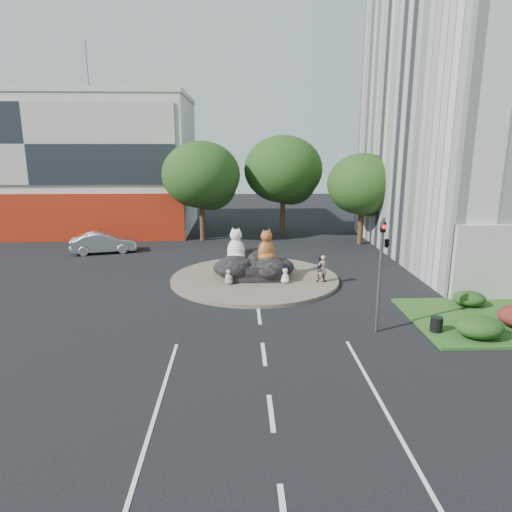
{
  "coord_description": "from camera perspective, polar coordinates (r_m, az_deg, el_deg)",
  "views": [
    {
      "loc": [
        -0.93,
        -16.27,
        7.9
      ],
      "look_at": [
        0.0,
        7.92,
        2.0
      ],
      "focal_mm": 32.0,
      "sensor_mm": 36.0,
      "label": 1
    }
  ],
  "objects": [
    {
      "name": "ground",
      "position": [
        18.11,
        0.98,
        -12.16
      ],
      "size": [
        120.0,
        120.0,
        0.0
      ],
      "primitive_type": "plane",
      "color": "black",
      "rests_on": "ground"
    },
    {
      "name": "roundabout_island",
      "position": [
        27.42,
        -0.17,
        -2.83
      ],
      "size": [
        10.0,
        10.0,
        0.2
      ],
      "primitive_type": "cylinder",
      "color": "brown",
      "rests_on": "ground"
    },
    {
      "name": "rock_plinth",
      "position": [
        27.27,
        -0.17,
        -1.72
      ],
      "size": [
        3.2,
        2.6,
        0.9
      ],
      "primitive_type": null,
      "color": "black",
      "rests_on": "roundabout_island"
    },
    {
      "name": "shophouse_block",
      "position": [
        47.4,
        -23.73,
        10.49
      ],
      "size": [
        25.2,
        12.3,
        17.4
      ],
      "color": "beige",
      "rests_on": "ground"
    },
    {
      "name": "tree_left",
      "position": [
        38.54,
        -6.76,
        9.66
      ],
      "size": [
        6.46,
        6.46,
        8.27
      ],
      "color": "#382314",
      "rests_on": "ground"
    },
    {
      "name": "tree_mid",
      "position": [
        40.6,
        3.51,
        10.36
      ],
      "size": [
        6.84,
        6.84,
        8.76
      ],
      "color": "#382314",
      "rests_on": "ground"
    },
    {
      "name": "tree_right",
      "position": [
        37.83,
        13.28,
        8.37
      ],
      "size": [
        5.7,
        5.7,
        7.3
      ],
      "color": "#382314",
      "rests_on": "ground"
    },
    {
      "name": "hedge_near_green",
      "position": [
        21.23,
        26.13,
        -7.97
      ],
      "size": [
        2.0,
        1.6,
        0.9
      ],
      "primitive_type": "ellipsoid",
      "color": "#133811",
      "rests_on": "grass_verge"
    },
    {
      "name": "hedge_back_green",
      "position": [
        25.09,
        25.11,
        -4.84
      ],
      "size": [
        1.6,
        1.28,
        0.72
      ],
      "primitive_type": "ellipsoid",
      "color": "#133811",
      "rests_on": "grass_verge"
    },
    {
      "name": "traffic_light",
      "position": [
        19.71,
        15.66,
        0.64
      ],
      "size": [
        0.44,
        1.24,
        5.0
      ],
      "color": "#595B60",
      "rests_on": "ground"
    },
    {
      "name": "street_lamp",
      "position": [
        28.1,
        27.24,
        5.34
      ],
      "size": [
        2.34,
        0.22,
        8.06
      ],
      "color": "#595B60",
      "rests_on": "ground"
    },
    {
      "name": "cat_white",
      "position": [
        27.11,
        -2.51,
        1.42
      ],
      "size": [
        1.63,
        1.57,
        2.09
      ],
      "primitive_type": null,
      "rotation": [
        0.0,
        0.0,
        -0.52
      ],
      "color": "silver",
      "rests_on": "rock_plinth"
    },
    {
      "name": "cat_tabby",
      "position": [
        27.0,
        1.31,
        1.31
      ],
      "size": [
        1.57,
        1.5,
        2.02
      ],
      "primitive_type": null,
      "rotation": [
        0.0,
        0.0,
        0.5
      ],
      "color": "#B55225",
      "rests_on": "rock_plinth"
    },
    {
      "name": "kitten_calico",
      "position": [
        25.95,
        -3.42,
        -2.54
      ],
      "size": [
        0.72,
        0.71,
        0.92
      ],
      "primitive_type": null,
      "rotation": [
        0.0,
        0.0,
        -0.62
      ],
      "color": "silver",
      "rests_on": "roundabout_island"
    },
    {
      "name": "kitten_white",
      "position": [
        26.17,
        3.63,
        -2.42
      ],
      "size": [
        0.59,
        0.53,
        0.9
      ],
      "primitive_type": null,
      "rotation": [
        0.0,
        0.0,
        0.13
      ],
      "color": "white",
      "rests_on": "roundabout_island"
    },
    {
      "name": "pedestrian_pink",
      "position": [
        26.48,
        8.28,
        -1.58
      ],
      "size": [
        0.68,
        0.59,
        1.58
      ],
      "primitive_type": "imported",
      "rotation": [
        0.0,
        0.0,
        3.6
      ],
      "color": "#C47F84",
      "rests_on": "roundabout_island"
    },
    {
      "name": "pedestrian_dark",
      "position": [
        26.58,
        7.99,
        -1.52
      ],
      "size": [
        0.8,
        0.64,
        1.56
      ],
      "primitive_type": "imported",
      "rotation": [
        0.0,
        0.0,
        3.08
      ],
      "color": "#212129",
      "rests_on": "roundabout_island"
    },
    {
      "name": "parked_car",
      "position": [
        36.09,
        -18.51,
        1.6
      ],
      "size": [
        4.99,
        2.77,
        1.56
      ],
      "primitive_type": "imported",
      "rotation": [
        0.0,
        0.0,
        1.82
      ],
      "color": "#B7BAC0",
      "rests_on": "ground"
    },
    {
      "name": "litter_bin",
      "position": [
        21.19,
        21.62,
        -7.94
      ],
      "size": [
        0.6,
        0.6,
        0.63
      ],
      "primitive_type": "cylinder",
      "rotation": [
        0.0,
        0.0,
        -0.18
      ],
      "color": "black",
      "rests_on": "grass_verge"
    }
  ]
}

